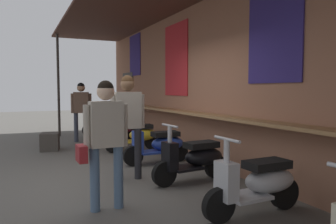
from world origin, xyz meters
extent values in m
plane|color=#56544F|center=(0.00, 0.00, 0.00)|extent=(38.00, 38.00, 0.00)
cube|color=#8C5B44|center=(0.00, 2.02, 1.73)|extent=(13.57, 0.25, 3.46)
cube|color=olive|center=(0.00, 1.72, 1.03)|extent=(12.21, 0.36, 0.05)
cube|color=navy|center=(-4.57, 1.89, 2.60)|extent=(0.97, 0.02, 1.28)
cube|color=#B22328|center=(-1.64, 1.89, 2.22)|extent=(1.16, 0.02, 1.69)
cube|color=navy|center=(1.56, 1.89, 2.46)|extent=(1.08, 0.02, 1.72)
cube|color=#2D2823|center=(-5.31, 1.88, 1.86)|extent=(1.06, 0.03, 0.46)
cylinder|color=#332D28|center=(-5.70, -0.34, 1.67)|extent=(0.08, 0.08, 3.33)
ellipsoid|color=red|center=(-5.20, 1.25, 0.40)|extent=(0.39, 0.71, 0.30)
cube|color=black|center=(-5.20, 1.20, 0.60)|extent=(0.31, 0.55, 0.10)
cube|color=red|center=(-5.19, 0.90, 0.25)|extent=(0.39, 0.51, 0.04)
cube|color=red|center=(-5.19, 0.60, 0.47)|extent=(0.28, 0.16, 0.44)
cylinder|color=#B7B7BC|center=(-5.19, 0.60, 0.60)|extent=(0.07, 0.07, 0.70)
cylinder|color=#B7B7BC|center=(-5.19, 0.60, 0.95)|extent=(0.46, 0.04, 0.04)
cylinder|color=black|center=(-5.19, 0.50, 0.20)|extent=(0.11, 0.40, 0.40)
cylinder|color=black|center=(-5.20, 1.50, 0.20)|extent=(0.11, 0.40, 0.40)
ellipsoid|color=maroon|center=(-3.77, 1.25, 0.40)|extent=(0.38, 0.70, 0.30)
cube|color=black|center=(-3.77, 1.20, 0.60)|extent=(0.30, 0.55, 0.10)
cube|color=maroon|center=(-3.76, 0.90, 0.25)|extent=(0.38, 0.50, 0.04)
cube|color=maroon|center=(-3.76, 0.60, 0.47)|extent=(0.28, 0.16, 0.44)
cylinder|color=#B7B7BC|center=(-3.76, 0.60, 0.60)|extent=(0.07, 0.07, 0.70)
cylinder|color=#B7B7BC|center=(-3.76, 0.60, 0.95)|extent=(0.46, 0.04, 0.04)
cylinder|color=black|center=(-3.76, 0.50, 0.20)|extent=(0.10, 0.40, 0.40)
cylinder|color=black|center=(-3.77, 1.50, 0.20)|extent=(0.10, 0.40, 0.40)
ellipsoid|color=gold|center=(-2.19, 1.25, 0.40)|extent=(0.41, 0.71, 0.30)
cube|color=black|center=(-2.19, 1.20, 0.60)|extent=(0.32, 0.56, 0.10)
cube|color=gold|center=(-2.20, 0.90, 0.25)|extent=(0.40, 0.51, 0.04)
cube|color=gold|center=(-2.21, 0.60, 0.47)|extent=(0.29, 0.17, 0.44)
cylinder|color=#B7B7BC|center=(-2.21, 0.60, 0.60)|extent=(0.07, 0.07, 0.70)
cylinder|color=#B7B7BC|center=(-2.21, 0.60, 0.95)|extent=(0.46, 0.05, 0.04)
cylinder|color=black|center=(-2.22, 0.50, 0.20)|extent=(0.12, 0.40, 0.40)
cylinder|color=black|center=(-2.18, 1.50, 0.20)|extent=(0.12, 0.40, 0.40)
ellipsoid|color=#233D9E|center=(-0.74, 1.25, 0.40)|extent=(0.39, 0.71, 0.30)
cube|color=black|center=(-0.74, 1.20, 0.60)|extent=(0.31, 0.55, 0.10)
cube|color=#233D9E|center=(-0.75, 0.90, 0.25)|extent=(0.39, 0.51, 0.04)
cube|color=#233D9E|center=(-0.75, 0.60, 0.47)|extent=(0.28, 0.16, 0.44)
cylinder|color=#B7B7BC|center=(-0.75, 0.60, 0.60)|extent=(0.07, 0.07, 0.70)
cylinder|color=#B7B7BC|center=(-0.75, 0.60, 0.95)|extent=(0.46, 0.04, 0.04)
cylinder|color=black|center=(-0.75, 0.50, 0.20)|extent=(0.11, 0.40, 0.40)
cylinder|color=black|center=(-0.74, 1.50, 0.20)|extent=(0.11, 0.40, 0.40)
ellipsoid|color=black|center=(0.68, 1.25, 0.40)|extent=(0.43, 0.73, 0.30)
cube|color=black|center=(0.69, 1.20, 0.60)|extent=(0.34, 0.57, 0.10)
cube|color=black|center=(0.71, 0.90, 0.25)|extent=(0.42, 0.53, 0.04)
cube|color=black|center=(0.73, 0.60, 0.47)|extent=(0.29, 0.18, 0.44)
cylinder|color=#B7B7BC|center=(0.73, 0.60, 0.60)|extent=(0.07, 0.07, 0.70)
cylinder|color=#B7B7BC|center=(0.73, 0.60, 0.95)|extent=(0.46, 0.07, 0.04)
cylinder|color=black|center=(0.74, 0.50, 0.20)|extent=(0.13, 0.41, 0.40)
cylinder|color=black|center=(0.66, 1.50, 0.20)|extent=(0.13, 0.41, 0.40)
ellipsoid|color=#B2B5BA|center=(2.22, 1.25, 0.40)|extent=(0.39, 0.71, 0.30)
cube|color=black|center=(2.22, 1.20, 0.60)|extent=(0.31, 0.55, 0.10)
cube|color=#B2B5BA|center=(2.23, 0.90, 0.25)|extent=(0.39, 0.51, 0.04)
cube|color=#B2B5BA|center=(2.23, 0.60, 0.47)|extent=(0.28, 0.16, 0.44)
cylinder|color=#B7B7BC|center=(2.23, 0.60, 0.60)|extent=(0.07, 0.07, 0.70)
cylinder|color=#B7B7BC|center=(2.23, 0.60, 0.95)|extent=(0.46, 0.04, 0.04)
cylinder|color=black|center=(2.23, 0.50, 0.20)|extent=(0.11, 0.40, 0.40)
cylinder|color=black|center=(2.22, 1.50, 0.20)|extent=(0.11, 0.40, 0.40)
cylinder|color=#232328|center=(0.13, 0.29, 0.43)|extent=(0.12, 0.12, 0.86)
cylinder|color=#232328|center=(0.04, -0.03, 0.43)|extent=(0.12, 0.12, 0.86)
cube|color=#ADA393|center=(0.08, 0.13, 1.17)|extent=(0.21, 0.44, 0.61)
sphere|color=brown|center=(0.08, 0.13, 1.60)|extent=(0.23, 0.23, 0.23)
sphere|color=#472D19|center=(0.08, 0.13, 1.64)|extent=(0.21, 0.21, 0.21)
cylinder|color=#ADA393|center=(0.09, 0.38, 1.14)|extent=(0.08, 0.08, 0.57)
cylinder|color=#ADA393|center=(0.08, -0.13, 1.14)|extent=(0.08, 0.08, 0.57)
cube|color=brown|center=(0.09, -0.20, 0.81)|extent=(0.26, 0.11, 0.20)
cylinder|color=slate|center=(1.29, -0.39, 0.40)|extent=(0.12, 0.12, 0.80)
cylinder|color=slate|center=(1.29, -0.69, 0.40)|extent=(0.12, 0.12, 0.80)
cube|color=#ADA393|center=(1.29, -0.54, 1.08)|extent=(0.21, 0.40, 0.57)
sphere|color=beige|center=(1.29, -0.54, 1.48)|extent=(0.22, 0.22, 0.22)
sphere|color=black|center=(1.29, -0.54, 1.52)|extent=(0.20, 0.20, 0.20)
cylinder|color=#ADA393|center=(1.28, -0.30, 1.06)|extent=(0.08, 0.08, 0.53)
cylinder|color=#ADA393|center=(1.29, -0.78, 1.06)|extent=(0.08, 0.08, 0.53)
cube|color=maroon|center=(1.31, -0.85, 0.74)|extent=(0.26, 0.11, 0.20)
cylinder|color=#383D4C|center=(-4.15, 0.27, 0.42)|extent=(0.12, 0.12, 0.84)
cylinder|color=#383D4C|center=(-4.27, -0.03, 0.42)|extent=(0.12, 0.12, 0.84)
cube|color=brown|center=(-4.21, 0.12, 1.14)|extent=(0.30, 0.46, 0.60)
sphere|color=#A37556|center=(-4.21, 0.12, 1.57)|extent=(0.23, 0.23, 0.23)
sphere|color=black|center=(-4.21, 0.12, 1.61)|extent=(0.21, 0.21, 0.21)
cylinder|color=brown|center=(-4.15, 0.36, 1.12)|extent=(0.08, 0.08, 0.56)
cylinder|color=brown|center=(-4.27, -0.12, 1.12)|extent=(0.08, 0.08, 0.56)
cube|color=#3D3833|center=(-3.22, -0.84, 0.22)|extent=(0.60, 0.52, 0.43)
camera|label=1|loc=(5.18, -1.51, 1.51)|focal=34.14mm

